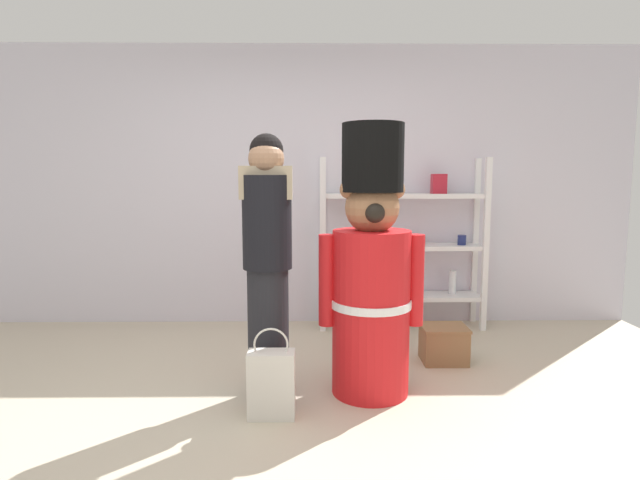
# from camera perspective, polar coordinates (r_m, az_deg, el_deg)

# --- Properties ---
(ground_plane) EXTENTS (6.40, 6.40, 0.00)m
(ground_plane) POSITION_cam_1_polar(r_m,az_deg,el_deg) (3.00, -4.40, -20.49)
(ground_plane) COLOR beige
(back_wall) EXTENTS (6.40, 0.12, 2.60)m
(back_wall) POSITION_cam_1_polar(r_m,az_deg,el_deg) (4.86, -2.89, 6.00)
(back_wall) COLOR silver
(back_wall) RESTS_ON ground_plane
(merchandise_shelf) EXTENTS (1.51, 0.35, 1.56)m
(merchandise_shelf) POSITION_cam_1_polar(r_m,az_deg,el_deg) (4.75, 9.16, -0.35)
(merchandise_shelf) COLOR white
(merchandise_shelf) RESTS_ON ground_plane
(teddy_bear_guard) EXTENTS (0.67, 0.51, 1.72)m
(teddy_bear_guard) POSITION_cam_1_polar(r_m,az_deg,el_deg) (3.23, 5.78, -3.97)
(teddy_bear_guard) COLOR red
(teddy_bear_guard) RESTS_ON ground_plane
(person_shopper) EXTENTS (0.32, 0.30, 1.65)m
(person_shopper) POSITION_cam_1_polar(r_m,az_deg,el_deg) (3.16, -5.92, -2.19)
(person_shopper) COLOR black
(person_shopper) RESTS_ON ground_plane
(shopping_bag) EXTENTS (0.27, 0.14, 0.53)m
(shopping_bag) POSITION_cam_1_polar(r_m,az_deg,el_deg) (3.06, -5.48, -15.72)
(shopping_bag) COLOR silver
(shopping_bag) RESTS_ON ground_plane
(display_crate) EXTENTS (0.34, 0.29, 0.28)m
(display_crate) POSITION_cam_1_polar(r_m,az_deg,el_deg) (4.02, 13.72, -11.26)
(display_crate) COLOR olive
(display_crate) RESTS_ON ground_plane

